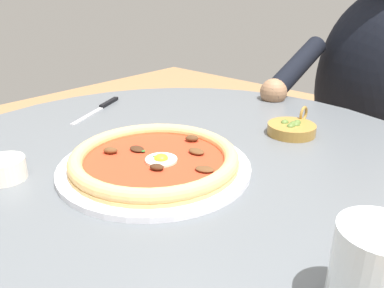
# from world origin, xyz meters

# --- Properties ---
(dining_table) EXTENTS (1.00, 1.00, 0.72)m
(dining_table) POSITION_xyz_m (0.00, 0.00, 0.57)
(dining_table) COLOR #565B60
(dining_table) RESTS_ON ground
(pizza_on_plate) EXTENTS (0.32, 0.32, 0.03)m
(pizza_on_plate) POSITION_xyz_m (-0.05, 0.01, 0.73)
(pizza_on_plate) COLOR white
(pizza_on_plate) RESTS_ON dining_table
(water_glass) EXTENTS (0.08, 0.08, 0.09)m
(water_glass) POSITION_xyz_m (-0.12, -0.36, 0.76)
(water_glass) COLOR silver
(water_glass) RESTS_ON dining_table
(steak_knife) EXTENTS (0.19, 0.10, 0.01)m
(steak_knife) POSITION_xyz_m (0.09, 0.35, 0.72)
(steak_knife) COLOR silver
(steak_knife) RESTS_ON dining_table
(ramekin_capers) EXTENTS (0.06, 0.06, 0.03)m
(ramekin_capers) POSITION_xyz_m (-0.23, 0.16, 0.74)
(ramekin_capers) COLOR white
(ramekin_capers) RESTS_ON dining_table
(olive_pan) EXTENTS (0.12, 0.10, 0.05)m
(olive_pan) POSITION_xyz_m (0.25, -0.08, 0.73)
(olive_pan) COLOR olive
(olive_pan) RESTS_ON dining_table
(diner_person) EXTENTS (0.49, 0.37, 1.16)m
(diner_person) POSITION_xyz_m (0.73, -0.07, 0.51)
(diner_person) COLOR #282833
(diner_person) RESTS_ON ground
(cafe_chair_diner) EXTENTS (0.42, 0.42, 0.87)m
(cafe_chair_diner) POSITION_xyz_m (0.87, -0.08, 0.52)
(cafe_chair_diner) COLOR #957050
(cafe_chair_diner) RESTS_ON ground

